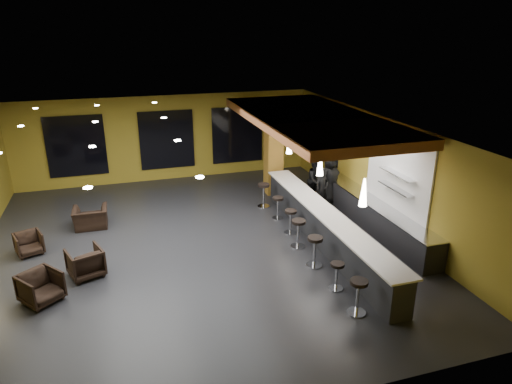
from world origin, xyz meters
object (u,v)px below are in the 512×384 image
object	(u,v)px
armchair_d	(91,218)
column	(274,149)
staff_b	(316,180)
staff_a	(322,190)
bar_stool_6	(264,192)
bar_stool_3	(298,230)
armchair_b	(85,262)
armchair_a	(41,287)
pendant_1	(320,164)
bar_stool_0	(358,292)
staff_c	(330,179)
bar_stool_5	(278,205)
pendant_0	(364,192)
bar_stool_2	(315,248)
bar_stool_1	(337,272)
bar_stool_4	(291,219)
prep_counter	(375,216)
pendant_2	(289,144)
armchair_c	(29,244)
bar_counter	(324,228)

from	to	relation	value
armchair_d	column	bearing A→B (deg)	-167.78
staff_b	staff_a	bearing A→B (deg)	-121.72
bar_stool_6	bar_stool_3	bearing A→B (deg)	-90.09
staff_b	armchair_b	size ratio (longest dim) A/B	1.93
staff_a	armchair_a	distance (m)	9.21
pendant_1	bar_stool_0	size ratio (longest dim) A/B	0.82
armchair_a	bar_stool_0	distance (m)	7.36
staff_c	bar_stool_6	distance (m)	2.46
armchair_a	bar_stool_6	bearing A→B (deg)	-7.36
armchair_b	bar_stool_5	world-z (taller)	armchair_b
pendant_0	bar_stool_2	size ratio (longest dim) A/B	0.82
bar_stool_1	bar_stool_4	bearing A→B (deg)	88.73
pendant_1	staff_b	distance (m)	3.39
prep_counter	staff_b	bearing A→B (deg)	106.33
bar_stool_4	armchair_a	bearing A→B (deg)	-165.69
bar_stool_4	staff_a	bearing A→B (deg)	39.55
bar_stool_1	bar_stool_5	size ratio (longest dim) A/B	0.94
staff_b	bar_stool_2	distance (m)	4.85
bar_stool_4	bar_stool_5	bearing A→B (deg)	89.36
bar_stool_3	armchair_d	bearing A→B (deg)	151.16
pendant_2	armchair_c	bearing A→B (deg)	-172.36
pendant_1	armchair_b	bearing A→B (deg)	-177.06
armchair_b	armchair_d	bearing A→B (deg)	-110.36
pendant_2	bar_stool_0	bearing A→B (deg)	-96.85
bar_stool_6	staff_a	bearing A→B (deg)	-27.89
armchair_d	bar_stool_2	distance (m)	7.32
staff_c	pendant_2	bearing A→B (deg)	154.41
bar_stool_3	bar_stool_6	distance (m)	3.27
armchair_b	staff_a	bearing A→B (deg)	176.39
prep_counter	column	xyz separation A→B (m)	(-2.00, 4.10, 1.32)
column	armchair_d	xyz separation A→B (m)	(-6.66, -1.33, -1.41)
bar_stool_0	bar_stool_4	bearing A→B (deg)	88.89
armchair_c	staff_c	bearing A→B (deg)	-14.25
bar_counter	bar_stool_0	size ratio (longest dim) A/B	9.42
bar_stool_2	bar_stool_3	xyz separation A→B (m)	(0.00, 1.18, -0.01)
pendant_1	armchair_b	size ratio (longest dim) A/B	0.83
armchair_a	armchair_d	bearing A→B (deg)	37.93
armchair_a	armchair_d	distance (m)	4.18
bar_counter	staff_b	bearing A→B (deg)	70.16
pendant_0	bar_stool_0	distance (m)	2.41
bar_stool_0	bar_stool_1	world-z (taller)	bar_stool_0
armchair_c	bar_stool_6	xyz separation A→B (m)	(7.48, 1.43, 0.23)
staff_c	staff_a	bearing A→B (deg)	-159.77
bar_stool_3	bar_stool_5	bearing A→B (deg)	86.32
staff_b	armchair_d	world-z (taller)	staff_b
armchair_d	staff_c	bearing A→B (deg)	178.83
armchair_a	armchair_b	bearing A→B (deg)	6.50
bar_stool_0	bar_stool_2	world-z (taller)	bar_stool_2
bar_stool_1	bar_counter	bearing A→B (deg)	72.08
column	bar_stool_5	size ratio (longest dim) A/B	4.59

